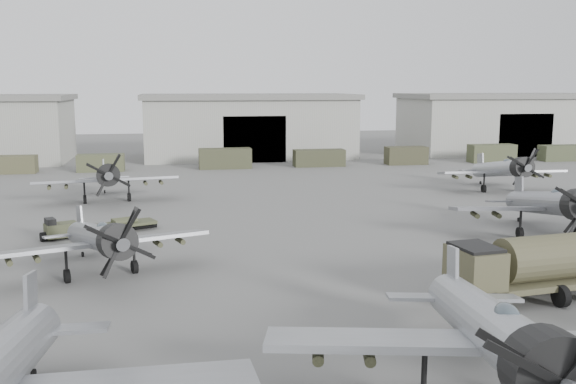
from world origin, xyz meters
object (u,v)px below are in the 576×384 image
Objects in this scene: aircraft_mid_2 at (552,204)px; fuel_tanker at (529,264)px; aircraft_mid_1 at (101,239)px; aircraft_far_0 at (106,177)px; aircraft_far_1 at (504,169)px; tug_trailer at (86,228)px; aircraft_near_1 at (498,335)px.

aircraft_mid_2 is 13.34m from fuel_tanker.
aircraft_mid_1 is 22.48m from aircraft_far_0.
aircraft_far_0 is at bearing -177.84° from aircraft_far_1.
tug_trailer is (-21.84, 17.09, -1.18)m from fuel_tanker.
aircraft_mid_1 is 1.57× the size of tug_trailer.
aircraft_mid_1 is at bearing -93.38° from aircraft_far_0.
aircraft_mid_1 is at bearing -101.37° from tug_trailer.
aircraft_near_1 is at bearing -83.14° from tug_trailer.
aircraft_near_1 is at bearing -115.13° from aircraft_far_1.
aircraft_mid_1 is at bearing -163.21° from aircraft_mid_2.
aircraft_near_1 reaches higher than tug_trailer.
fuel_tanker is at bearing -117.16° from aircraft_mid_2.
aircraft_mid_2 is at bearing -40.38° from aircraft_far_0.
aircraft_mid_1 is 21.07m from fuel_tanker.
aircraft_mid_2 is 1.59× the size of fuel_tanker.
aircraft_mid_2 is 18.84m from aircraft_far_1.
aircraft_mid_1 reaches higher than fuel_tanker.
aircraft_near_1 is 1.10× the size of aircraft_mid_2.
aircraft_mid_2 reaches higher than aircraft_mid_1.
aircraft_mid_2 is at bearing -105.92° from aircraft_far_1.
aircraft_mid_1 is 10.31m from tug_trailer.
aircraft_far_1 is (34.13, 21.35, 0.08)m from aircraft_mid_1.
fuel_tanker is 1.11× the size of tug_trailer.
fuel_tanker is 27.76m from tug_trailer.
aircraft_far_1 is at bearing 73.54° from aircraft_near_1.
aircraft_near_1 is 11.70m from fuel_tanker.
aircraft_far_1 is 31.84m from fuel_tanker.
aircraft_mid_1 reaches higher than tug_trailer.
aircraft_near_1 is 1.23× the size of aircraft_mid_1.
aircraft_mid_1 is 1.41× the size of fuel_tanker.
aircraft_far_1 is 1.65× the size of tug_trailer.
aircraft_near_1 is 1.18× the size of aircraft_far_1.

